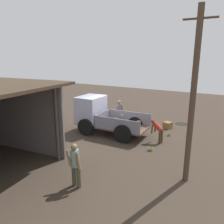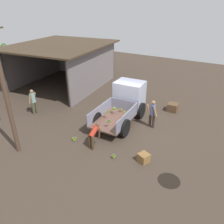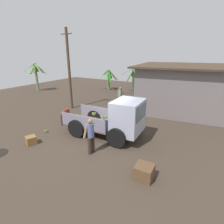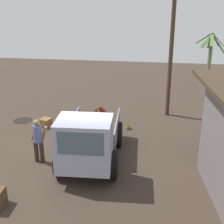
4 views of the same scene
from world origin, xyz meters
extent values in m
plane|color=#3D3128|center=(0.00, 0.00, 0.00)|extent=(36.00, 36.00, 0.00)
cylinder|color=black|center=(-3.22, -3.87, 0.00)|extent=(0.92, 0.92, 0.01)
cube|color=brown|center=(-0.82, 0.21, 0.53)|extent=(2.86, 1.93, 0.08)
cube|color=slate|center=(-0.87, 1.07, 0.92)|extent=(2.77, 0.20, 0.70)
cube|color=slate|center=(-0.78, -0.66, 0.92)|extent=(2.77, 0.20, 0.70)
cube|color=slate|center=(0.54, 0.28, 0.92)|extent=(0.14, 1.78, 0.70)
cube|color=#A2A7BF|center=(1.35, 0.32, 1.32)|extent=(1.44, 1.81, 1.66)
cube|color=#4C606B|center=(2.04, 0.36, 1.66)|extent=(0.10, 1.40, 0.73)
cylinder|color=black|center=(1.10, 1.24, 0.49)|extent=(1.00, 0.27, 0.99)
cylinder|color=black|center=(1.20, -0.61, 0.49)|extent=(1.00, 0.27, 0.99)
cylinder|color=black|center=(-1.29, 1.11, 0.49)|extent=(1.00, 0.27, 0.99)
cylinder|color=black|center=(-1.19, -0.74, 0.49)|extent=(1.00, 0.27, 0.99)
sphere|color=#463F2D|center=(-1.69, -0.04, 1.00)|extent=(0.07, 0.07, 0.07)
cylinder|color=#5B7D2C|center=(-1.65, -0.07, 0.93)|extent=(0.10, 0.13, 0.15)
cylinder|color=olive|center=(-1.65, -0.01, 0.93)|extent=(0.10, 0.13, 0.15)
cylinder|color=olive|center=(-1.68, 0.01, 0.94)|extent=(0.15, 0.06, 0.13)
cylinder|color=olive|center=(-1.75, -0.02, 0.95)|extent=(0.09, 0.16, 0.11)
cylinder|color=olive|center=(-1.74, -0.07, 0.94)|extent=(0.10, 0.15, 0.13)
cylinder|color=#5B742B|center=(-1.69, -0.10, 0.95)|extent=(0.16, 0.04, 0.11)
sphere|color=#403A2A|center=(-0.07, -0.32, 0.85)|extent=(0.07, 0.07, 0.07)
cylinder|color=olive|center=(-0.05, -0.38, 0.80)|extent=(0.16, 0.08, 0.13)
cylinder|color=olive|center=(-0.01, -0.34, 0.80)|extent=(0.08, 0.16, 0.11)
cylinder|color=#8BAB46|center=(-0.02, -0.29, 0.80)|extent=(0.12, 0.15, 0.12)
cylinder|color=olive|center=(-0.09, -0.26, 0.81)|extent=(0.16, 0.07, 0.11)
cylinder|color=olive|center=(-0.13, -0.30, 0.81)|extent=(0.09, 0.17, 0.10)
cylinder|color=olive|center=(-0.13, -0.35, 0.81)|extent=(0.11, 0.16, 0.11)
sphere|color=#443D2C|center=(-0.91, 0.54, 1.07)|extent=(0.07, 0.07, 0.07)
cylinder|color=olive|center=(-0.84, 0.52, 1.02)|extent=(0.10, 0.20, 0.11)
cylinder|color=#7AA826|center=(-0.87, 0.60, 1.01)|extent=(0.18, 0.15, 0.14)
cylinder|color=olive|center=(-0.97, 0.60, 1.02)|extent=(0.16, 0.17, 0.13)
cylinder|color=olive|center=(-0.99, 0.52, 1.01)|extent=(0.10, 0.19, 0.14)
cylinder|color=#7FA832|center=(-0.92, 0.47, 1.00)|extent=(0.18, 0.05, 0.16)
sphere|color=brown|center=(-0.11, 0.63, 0.96)|extent=(0.08, 0.08, 0.08)
cylinder|color=olive|center=(-0.04, 0.64, 0.92)|extent=(0.08, 0.18, 0.10)
cylinder|color=olive|center=(-0.10, 0.67, 0.89)|extent=(0.14, 0.07, 0.16)
cylinder|color=olive|center=(-0.17, 0.66, 0.90)|extent=(0.12, 0.16, 0.14)
cylinder|color=olive|center=(-0.15, 0.57, 0.91)|extent=(0.16, 0.14, 0.13)
cylinder|color=#86AC44|center=(-0.09, 0.58, 0.89)|extent=(0.15, 0.11, 0.15)
sphere|color=brown|center=(-0.22, 0.46, 0.98)|extent=(0.08, 0.08, 0.08)
cylinder|color=#5C741D|center=(-0.20, 0.41, 0.92)|extent=(0.15, 0.10, 0.14)
cylinder|color=#608C1D|center=(-0.15, 0.44, 0.94)|extent=(0.07, 0.17, 0.10)
cylinder|color=olive|center=(-0.18, 0.51, 0.95)|extent=(0.16, 0.12, 0.09)
cylinder|color=olive|center=(-0.25, 0.51, 0.94)|extent=(0.16, 0.11, 0.11)
cylinder|color=#82AA3F|center=(-0.27, 0.46, 0.92)|extent=(0.05, 0.13, 0.15)
cylinder|color=olive|center=(-0.25, 0.41, 0.93)|extent=(0.15, 0.12, 0.13)
sphere|color=brown|center=(0.25, 0.31, 0.81)|extent=(0.07, 0.07, 0.07)
cylinder|color=olive|center=(0.21, 0.33, 0.76)|extent=(0.11, 0.13, 0.12)
cylinder|color=olive|center=(0.21, 0.28, 0.76)|extent=(0.11, 0.13, 0.11)
cylinder|color=olive|center=(0.28, 0.25, 0.77)|extent=(0.15, 0.09, 0.09)
cylinder|color=#6B9F24|center=(0.31, 0.30, 0.77)|extent=(0.05, 0.14, 0.10)
cylinder|color=olive|center=(0.27, 0.36, 0.77)|extent=(0.15, 0.08, 0.10)
sphere|color=brown|center=(-0.46, -0.39, 1.09)|extent=(0.07, 0.07, 0.07)
cylinder|color=#5B761E|center=(-0.49, -0.33, 1.05)|extent=(0.18, 0.09, 0.11)
cylinder|color=olive|center=(-0.51, -0.39, 1.02)|extent=(0.07, 0.15, 0.16)
cylinder|color=#567D21|center=(-0.49, -0.46, 1.05)|extent=(0.18, 0.11, 0.10)
cylinder|color=olive|center=(-0.42, -0.43, 1.03)|extent=(0.13, 0.14, 0.15)
cylinder|color=#5A7632|center=(-0.40, -0.37, 1.04)|extent=(0.10, 0.17, 0.12)
cube|color=slate|center=(3.67, 4.59, 1.68)|extent=(7.31, 1.00, 3.35)
cylinder|color=#3F3833|center=(0.19, 4.36, 1.68)|extent=(0.16, 0.16, 3.35)
cylinder|color=#4A3628|center=(-5.06, 3.11, 3.06)|extent=(0.20, 0.20, 6.12)
cylinder|color=#4A3628|center=(-5.06, 3.11, 5.67)|extent=(1.07, 0.07, 0.07)
cylinder|color=#382B23|center=(0.45, -1.73, 0.41)|extent=(0.18, 0.18, 0.81)
cylinder|color=#382B23|center=(0.48, -1.50, 0.41)|extent=(0.18, 0.18, 0.81)
cylinder|color=slate|center=(0.46, -1.61, 1.13)|extent=(0.35, 0.34, 0.64)
sphere|color=#8C6746|center=(0.45, -1.61, 1.56)|extent=(0.23, 0.23, 0.23)
cylinder|color=#8C6746|center=(0.32, -1.80, 1.11)|extent=(0.15, 0.32, 0.60)
cylinder|color=#8C6746|center=(0.38, -1.40, 1.11)|extent=(0.15, 0.31, 0.60)
cylinder|color=#41331E|center=(-3.06, 0.25, 0.36)|extent=(0.16, 0.16, 0.72)
cylinder|color=#41331E|center=(-3.09, 0.05, 0.36)|extent=(0.16, 0.16, 0.72)
cylinder|color=#AA2C1B|center=(-2.86, 0.13, 0.89)|extent=(0.63, 0.33, 0.56)
sphere|color=brown|center=(-2.56, 0.09, 1.13)|extent=(0.20, 0.20, 0.20)
cylinder|color=brown|center=(-2.62, 0.28, 0.77)|extent=(0.11, 0.17, 0.54)
cylinder|color=brown|center=(-2.67, -0.08, 0.77)|extent=(0.11, 0.15, 0.54)
cylinder|color=#484532|center=(-1.95, 5.55, 0.40)|extent=(0.16, 0.16, 0.80)
cylinder|color=#484532|center=(-1.72, 5.55, 0.40)|extent=(0.16, 0.16, 0.80)
cylinder|color=gray|center=(-1.83, 5.57, 1.11)|extent=(0.31, 0.34, 0.64)
sphere|color=#8C6746|center=(-1.83, 5.60, 1.53)|extent=(0.23, 0.23, 0.23)
cylinder|color=#8C6746|center=(-2.03, 5.64, 1.08)|extent=(0.21, 0.11, 0.60)
cylinder|color=#8C6746|center=(-1.63, 5.66, 1.09)|extent=(0.27, 0.12, 0.60)
sphere|color=#413B2A|center=(-3.13, -1.17, 0.14)|extent=(0.07, 0.07, 0.07)
cylinder|color=olive|center=(-3.11, -1.10, 0.10)|extent=(0.16, 0.09, 0.10)
cylinder|color=olive|center=(-3.15, -1.13, 0.08)|extent=(0.13, 0.09, 0.15)
cylinder|color=#5C8523|center=(-3.18, -1.14, 0.08)|extent=(0.09, 0.14, 0.14)
cylinder|color=#77A824|center=(-3.18, -1.18, 0.09)|extent=(0.08, 0.15, 0.13)
cylinder|color=olive|center=(-3.16, -1.22, 0.10)|extent=(0.16, 0.10, 0.12)
cylinder|color=olive|center=(-3.11, -1.21, 0.08)|extent=(0.14, 0.10, 0.14)
cylinder|color=olive|center=(-3.09, -1.19, 0.08)|extent=(0.09, 0.14, 0.14)
cylinder|color=olive|center=(-3.09, -1.15, 0.08)|extent=(0.07, 0.14, 0.15)
sphere|color=#48412F|center=(-2.97, 1.33, 0.16)|extent=(0.08, 0.08, 0.08)
cylinder|color=olive|center=(-2.96, 1.40, 0.11)|extent=(0.19, 0.07, 0.12)
cylinder|color=#7DA93B|center=(-3.02, 1.38, 0.09)|extent=(0.15, 0.15, 0.15)
cylinder|color=olive|center=(-3.03, 1.33, 0.08)|extent=(0.04, 0.15, 0.17)
cylinder|color=#75AA22|center=(-3.02, 1.28, 0.10)|extent=(0.15, 0.16, 0.14)
cylinder|color=olive|center=(-2.96, 1.27, 0.09)|extent=(0.17, 0.06, 0.16)
cylinder|color=olive|center=(-2.92, 1.29, 0.10)|extent=(0.14, 0.16, 0.15)
cylinder|color=#7EA529|center=(-2.90, 1.32, 0.11)|extent=(0.07, 0.19, 0.12)
cylinder|color=olive|center=(-2.92, 1.38, 0.11)|extent=(0.15, 0.16, 0.13)
cube|color=brown|center=(-2.64, -2.48, 0.21)|extent=(0.59, 0.59, 0.42)
cube|color=brown|center=(3.15, -2.04, 0.26)|extent=(0.67, 0.67, 0.53)
camera|label=1|loc=(-6.47, 10.81, 4.52)|focal=35.00mm
camera|label=2|loc=(-10.17, -5.33, 6.58)|focal=35.00mm
camera|label=3|loc=(4.80, -7.20, 4.38)|focal=28.00mm
camera|label=4|loc=(10.07, 2.49, 5.82)|focal=50.00mm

